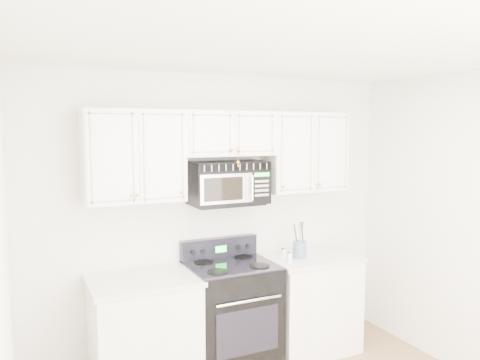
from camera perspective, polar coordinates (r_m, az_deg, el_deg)
room at (r=2.87m, az=11.42°, el=-10.24°), size 3.51×3.51×2.61m
base_cabinet_left at (r=4.10m, az=-11.59°, el=-18.21°), size 0.86×0.65×0.92m
base_cabinet_right at (r=4.70m, az=8.38°, el=-14.88°), size 0.86×0.65×0.92m
range at (r=4.31m, az=-1.06°, el=-15.99°), size 0.74×0.68×1.12m
upper_cabinets at (r=4.14m, az=-1.70°, el=3.73°), size 2.44×0.37×0.75m
microwave at (r=4.16m, az=-1.42°, el=-0.32°), size 0.69×0.39×0.38m
utensil_crock at (r=4.43m, az=7.29°, el=-8.34°), size 0.13×0.13×0.33m
shaker_salt at (r=4.40m, az=5.34°, el=-8.82°), size 0.04×0.04×0.10m
shaker_pepper at (r=4.28m, az=6.09°, el=-9.27°), size 0.04×0.04×0.10m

